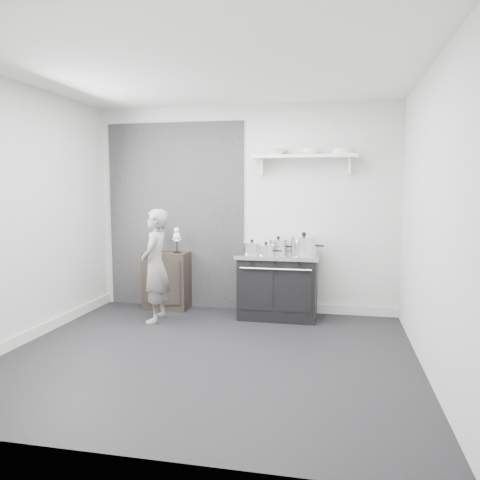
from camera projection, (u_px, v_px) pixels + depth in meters
The scene contains 15 objects.
ground at pixel (208, 354), 4.58m from camera, with size 4.00×4.00×0.00m, color black.
room_shell at pixel (202, 186), 4.56m from camera, with size 4.02×3.62×2.71m.
wall_shelf at pixel (305, 157), 5.83m from camera, with size 1.30×0.26×0.24m.
stove at pixel (278, 285), 5.87m from camera, with size 1.01×0.63×0.81m.
side_cabinet at pixel (167, 281), 6.31m from camera, with size 0.59×0.35×0.77m, color black.
child at pixel (155, 266), 5.67m from camera, with size 0.50×0.33×1.38m, color slate.
pot_front_left at pixel (252, 248), 5.77m from camera, with size 0.31×0.22×0.19m.
pot_back_left at pixel (278, 246), 5.97m from camera, with size 0.33×0.24×0.21m.
pot_back_right at pixel (304, 245), 5.86m from camera, with size 0.42×0.33×0.27m.
pot_front_center at pixel (266, 250), 5.68m from camera, with size 0.30×0.21×0.17m.
skeleton_full at pixel (157, 235), 6.27m from camera, with size 0.13×0.08×0.46m, color white, non-canonical shape.
skeleton_torso at pixel (177, 238), 6.22m from camera, with size 0.11×0.07×0.39m, color white, non-canonical shape.
bowl_large at pixel (275, 152), 5.89m from camera, with size 0.31×0.31×0.08m, color white.
bowl_small at pixel (311, 152), 5.80m from camera, with size 0.22×0.22×0.07m, color white.
plate_stack at pixel (343, 152), 5.72m from camera, with size 0.27×0.27×0.06m, color silver.
Camera 1 is at (1.21, -4.27, 1.61)m, focal length 35.00 mm.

